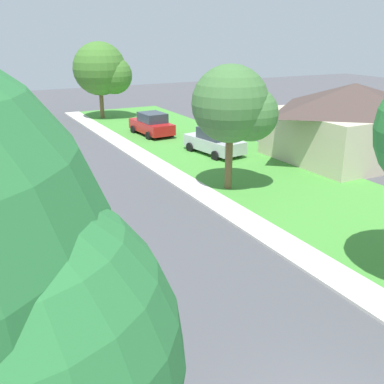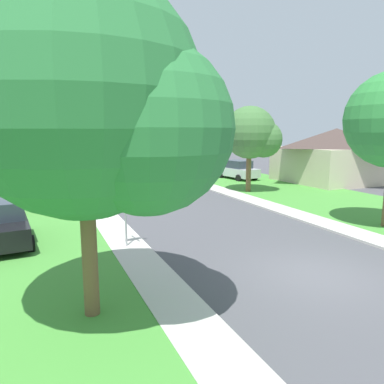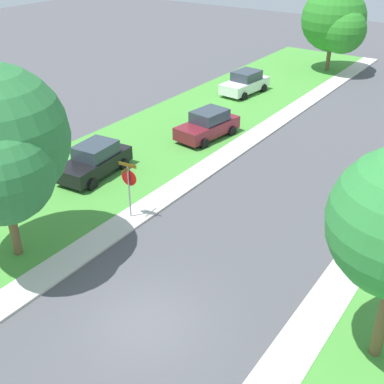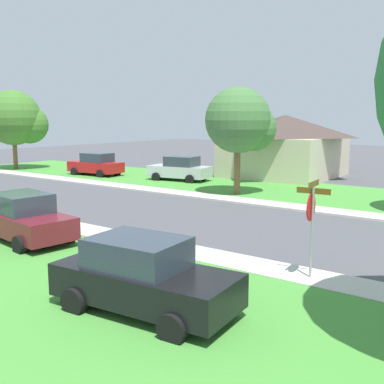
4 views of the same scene
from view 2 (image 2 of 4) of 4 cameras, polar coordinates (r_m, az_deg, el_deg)
The scene contains 16 objects.
ground_plane at distance 12.10m, azimuth 18.84°, elevation -12.23°, with size 120.00×120.00×0.00m, color #4C4C51.
sidewalk_east at distance 24.12m, azimuth 8.06°, elevation -0.83°, with size 1.40×56.00×0.10m, color beige.
lawn_east at distance 26.84m, azimuth 16.66°, elevation -0.10°, with size 8.00×56.00×0.08m, color #479338.
sidewalk_west at distance 20.90m, azimuth -14.56°, elevation -2.67°, with size 1.40×56.00×0.10m, color beige.
lawn_west at distance 20.76m, azimuth -27.50°, elevation -3.59°, with size 8.00×56.00×0.08m, color #479338.
stop_sign_far_corner at distance 13.64m, azimuth -10.54°, elevation -1.14°, with size 0.92×0.92×2.77m.
car_red_near_corner at distance 38.64m, azimuth 0.17°, elevation 4.43°, with size 2.25×4.41×1.76m.
car_maroon_behind_trees at distance 23.18m, azimuth -21.32°, elevation 0.24°, with size 2.44×4.49×1.76m.
car_silver_kerbside_mid at distance 33.04m, azimuth 7.23°, elevation 3.46°, with size 2.49×4.51×1.76m.
car_white_across_road at distance 32.16m, azimuth -26.32°, elevation 2.37°, with size 2.35×4.45×1.76m.
car_black_far_down_street at distance 15.74m, azimuth -27.90°, elevation -4.45°, with size 2.32×4.44×1.76m.
tree_sidewalk_near at distance 46.02m, azimuth -5.18°, elevation 9.42°, with size 4.93×4.58×6.67m.
tree_sidewalk_far at distance 25.99m, azimuth 9.63°, elevation 8.95°, with size 3.97×3.69×6.12m.
tree_corner_large at distance 8.25m, azimuth -14.60°, elevation 13.16°, with size 5.77×5.37×7.82m.
tree_across_left at distance 41.68m, azimuth -21.72°, elevation 8.83°, with size 5.85×5.44×7.18m.
house_right_setback at distance 33.52m, azimuth 21.68°, elevation 5.53°, with size 9.16×7.99×4.60m.
Camera 2 is at (-7.71, -8.22, 4.41)m, focal length 33.78 mm.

